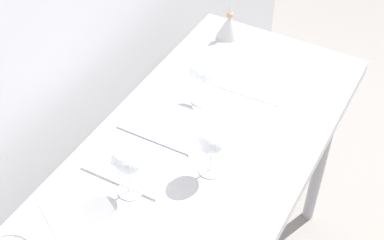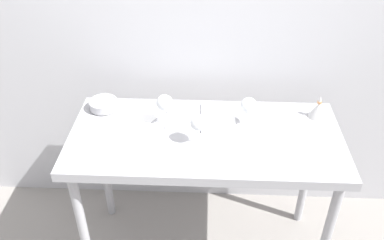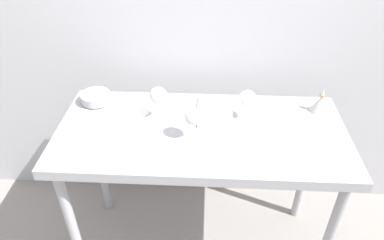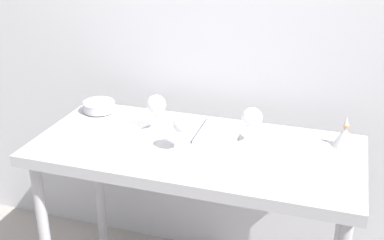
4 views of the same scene
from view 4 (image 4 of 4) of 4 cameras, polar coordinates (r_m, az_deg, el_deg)
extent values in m
cube|color=#B8B8BE|center=(2.43, 4.06, 10.54)|extent=(3.80, 0.04, 2.60)
cube|color=#A1A1A7|center=(2.13, 0.52, -3.38)|extent=(1.40, 0.64, 0.04)
cube|color=#A1A1A7|center=(1.86, -2.51, -7.82)|extent=(1.40, 0.01, 0.05)
cylinder|color=#A1A1A7|center=(2.78, -10.65, -7.46)|extent=(0.05, 0.05, 0.86)
cylinder|color=#A1A1A7|center=(2.51, 16.75, -11.90)|extent=(0.05, 0.05, 0.86)
cylinder|color=white|center=(2.16, 6.79, -2.53)|extent=(0.07, 0.07, 0.00)
cylinder|color=white|center=(2.14, 6.84, -1.58)|extent=(0.01, 0.01, 0.08)
sphere|color=white|center=(2.11, 6.94, 0.27)|extent=(0.09, 0.09, 0.09)
cylinder|color=#5A0D1F|center=(2.12, 6.92, -0.11)|extent=(0.06, 0.06, 0.02)
cylinder|color=white|center=(2.07, -1.10, -3.57)|extent=(0.07, 0.07, 0.00)
cylinder|color=white|center=(2.05, -1.11, -2.45)|extent=(0.01, 0.01, 0.09)
sphere|color=white|center=(2.02, -1.13, -0.47)|extent=(0.08, 0.08, 0.08)
cylinder|color=maroon|center=(2.02, -1.13, -0.84)|extent=(0.06, 0.06, 0.02)
cylinder|color=white|center=(2.26, -4.06, -1.18)|extent=(0.07, 0.07, 0.00)
cylinder|color=white|center=(2.24, -4.09, -0.12)|extent=(0.01, 0.01, 0.09)
sphere|color=white|center=(2.21, -4.15, 1.79)|extent=(0.09, 0.09, 0.09)
cylinder|color=maroon|center=(2.22, -4.14, 1.42)|extent=(0.06, 0.06, 0.02)
cube|color=white|center=(2.27, -1.42, -0.96)|extent=(0.19, 0.26, 0.01)
cube|color=white|center=(2.22, 3.13, -1.53)|extent=(0.19, 0.26, 0.01)
cube|color=#3F3F47|center=(2.24, 0.83, -1.24)|extent=(0.01, 0.25, 0.01)
cube|color=white|center=(2.35, -7.03, -0.28)|extent=(0.28, 0.32, 0.00)
cube|color=white|center=(2.04, 11.20, -4.54)|extent=(0.19, 0.26, 0.00)
cylinder|color=#DBCC66|center=(2.50, -10.63, 1.02)|extent=(0.12, 0.12, 0.01)
cylinder|color=#B7B7BC|center=(2.50, -10.67, 1.54)|extent=(0.15, 0.15, 0.04)
torus|color=#B7B7BC|center=(2.49, -10.71, 1.99)|extent=(0.16, 0.16, 0.01)
cone|color=#B9B9B9|center=(2.19, 17.16, -1.85)|extent=(0.10, 0.10, 0.09)
cylinder|color=#C17F4C|center=(2.17, 17.32, -0.66)|extent=(0.02, 0.02, 0.01)
cone|color=#B9B9B9|center=(2.16, 17.40, -0.06)|extent=(0.02, 0.02, 0.04)
camera|label=1|loc=(2.01, -36.32, 26.54)|focal=50.45mm
camera|label=2|loc=(0.67, -75.22, 40.05)|focal=38.70mm
camera|label=3|loc=(0.71, -37.31, 27.69)|focal=33.38mm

